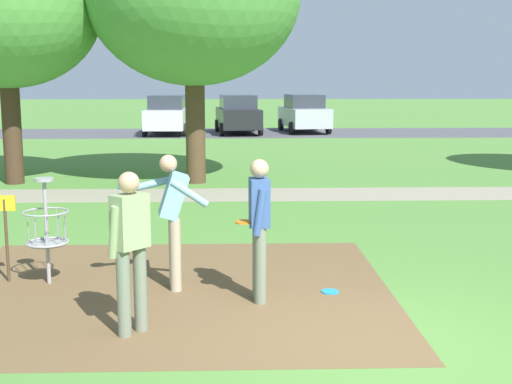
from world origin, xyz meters
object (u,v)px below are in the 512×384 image
Objects in this scene: parked_car_leftmost at (167,115)px; parked_car_center_right at (304,113)px; frisbee_mid_grass at (139,250)px; parked_car_center_left at (238,114)px; player_waiting_left at (173,212)px; disc_golf_basket at (42,227)px; frisbee_by_tee at (330,292)px; player_foreground_watching at (130,243)px; tree_near_right at (5,7)px; player_throwing at (259,222)px.

parked_car_leftmost and parked_car_center_right have the same top height.
frisbee_mid_grass is 0.05× the size of parked_car_center_left.
player_waiting_left is 25.47m from parked_car_center_right.
parked_car_center_left is (2.67, 24.11, 0.17)m from disc_golf_basket.
parked_car_center_right reaches higher than disc_golf_basket.
parked_car_center_left is (3.34, 0.30, 0.00)m from parked_car_leftmost.
parked_car_leftmost reaches higher than player_waiting_left.
frisbee_by_tee is 24.72m from parked_car_leftmost.
parked_car_leftmost is 0.96× the size of parked_car_center_right.
player_foreground_watching is at bearing -52.03° from disc_golf_basket.
player_foreground_watching is 1.00× the size of player_waiting_left.
tree_near_right is 18.88m from parked_car_center_right.
player_foreground_watching is at bearing -83.14° from frisbee_mid_grass.
player_throwing is 3.19m from frisbee_mid_grass.
parked_car_center_left reaches higher than player_foreground_watching.
parked_car_leftmost and parked_car_center_left have the same top height.
frisbee_by_tee is at bearing -39.35° from frisbee_mid_grass.
player_foreground_watching is 3.65m from frisbee_mid_grass.
disc_golf_basket is 9.82m from tree_near_right.
player_throwing is (1.36, 1.02, 0.00)m from player_foreground_watching.
frisbee_by_tee is at bearing -7.83° from disc_golf_basket.
player_throwing reaches higher than frisbee_mid_grass.
player_throwing is 1.00× the size of player_waiting_left.
player_throwing is at bearing -58.10° from tree_near_right.
frisbee_by_tee is at bearing -95.09° from parked_car_center_right.
frisbee_by_tee is (1.96, -0.24, -0.98)m from player_waiting_left.
parked_car_center_left reaches higher than frisbee_by_tee.
frisbee_by_tee is 0.05× the size of parked_car_center_right.
tree_near_right reaches higher than player_throwing.
disc_golf_basket is at bearing -103.40° from parked_car_center_right.
parked_car_center_left reaches higher than frisbee_mid_grass.
tree_near_right is (-5.85, 9.39, 3.37)m from player_throwing.
parked_car_center_right is (4.93, 23.16, 0.91)m from frisbee_mid_grass.
parked_car_leftmost is at bearing 80.98° from tree_near_right.
parked_car_leftmost is at bearing 95.62° from player_waiting_left.
parked_car_leftmost is (2.42, 15.21, -3.42)m from tree_near_right.
frisbee_by_tee is (0.90, 0.28, -0.96)m from player_throwing.
player_foreground_watching is 0.39× the size of parked_car_center_right.
parked_car_center_right is (6.59, 1.04, 0.00)m from parked_car_leftmost.
player_foreground_watching is 25.95m from parked_car_center_left.
player_waiting_left is (1.70, -0.26, 0.23)m from disc_golf_basket.
parked_car_center_left is (-0.09, 24.90, -0.05)m from player_throwing.
player_waiting_left is at bearing -84.38° from parked_car_leftmost.
tree_near_right is at bearing -99.02° from parked_car_leftmost.
parked_car_center_left is (1.27, 25.92, -0.05)m from player_foreground_watching.
tree_near_right reaches higher than frisbee_mid_grass.
parked_car_center_left is (0.97, 24.38, -0.06)m from player_waiting_left.
parked_car_leftmost is 3.35m from parked_car_center_left.
player_throwing is 0.27× the size of tree_near_right.
player_waiting_left is at bearing 79.09° from player_foreground_watching.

